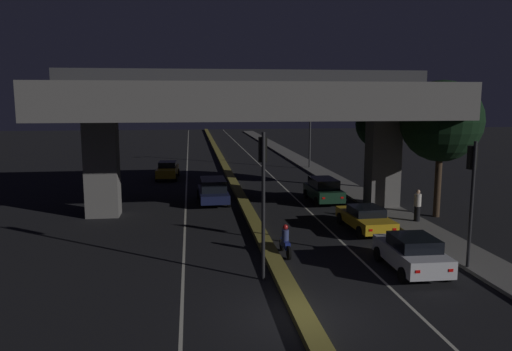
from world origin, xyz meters
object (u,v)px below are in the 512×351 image
(traffic_light_left_of_median, at_px, (263,181))
(pedestrian_on_sidewalk, at_px, (417,205))
(traffic_light_right_of_median, at_px, (472,183))
(motorcycle_blue_filtering_near, at_px, (285,242))
(street_lamp, at_px, (307,124))
(car_taxi_yellow_second_oncoming, at_px, (168,170))
(car_dark_green_third, at_px, (323,190))
(car_white_lead, at_px, (412,253))
(car_dark_blue_lead_oncoming, at_px, (213,190))
(car_taxi_yellow_second, at_px, (365,218))

(traffic_light_left_of_median, bearing_deg, pedestrian_on_sidewalk, 37.27)
(traffic_light_right_of_median, xyz_separation_m, motorcycle_blue_filtering_near, (-7.07, 2.85, -3.02))
(street_lamp, xyz_separation_m, car_taxi_yellow_second_oncoming, (-13.60, -4.42, -3.70))
(car_dark_green_third, bearing_deg, street_lamp, -10.50)
(traffic_light_left_of_median, relative_size, pedestrian_on_sidewalk, 3.20)
(traffic_light_left_of_median, height_order, street_lamp, street_lamp)
(street_lamp, height_order, pedestrian_on_sidewalk, street_lamp)
(traffic_light_right_of_median, relative_size, car_white_lead, 1.29)
(car_taxi_yellow_second_oncoming, relative_size, motorcycle_blue_filtering_near, 2.46)
(car_white_lead, distance_m, motorcycle_blue_filtering_near, 5.46)
(street_lamp, height_order, car_dark_green_third, street_lamp)
(car_dark_blue_lead_oncoming, distance_m, pedestrian_on_sidewalk, 13.26)
(traffic_light_left_of_median, height_order, car_dark_green_third, traffic_light_left_of_median)
(car_dark_blue_lead_oncoming, height_order, pedestrian_on_sidewalk, pedestrian_on_sidewalk)
(car_taxi_yellow_second, xyz_separation_m, car_taxi_yellow_second_oncoming, (-11.24, 19.19, 0.07))
(street_lamp, bearing_deg, car_white_lead, -95.08)
(car_white_lead, xyz_separation_m, car_taxi_yellow_second_oncoming, (-10.93, 25.54, -0.02))
(traffic_light_right_of_median, distance_m, car_white_lead, 3.68)
(traffic_light_left_of_median, bearing_deg, car_dark_green_third, 66.07)
(pedestrian_on_sidewalk, bearing_deg, car_taxi_yellow_second, -162.76)
(traffic_light_right_of_median, xyz_separation_m, car_taxi_yellow_second_oncoming, (-13.27, 25.65, -2.86))
(traffic_light_right_of_median, xyz_separation_m, car_dark_green_third, (-2.31, 13.95, -2.76))
(car_dark_blue_lead_oncoming, height_order, motorcycle_blue_filtering_near, car_dark_blue_lead_oncoming)
(traffic_light_right_of_median, relative_size, pedestrian_on_sidewalk, 2.96)
(car_taxi_yellow_second, distance_m, car_dark_blue_lead_oncoming, 11.29)
(traffic_light_left_of_median, relative_size, car_taxi_yellow_second_oncoming, 1.23)
(car_white_lead, xyz_separation_m, motorcycle_blue_filtering_near, (-4.73, 2.73, -0.18))
(traffic_light_right_of_median, bearing_deg, car_taxi_yellow_second, 107.45)
(car_taxi_yellow_second_oncoming, bearing_deg, street_lamp, 110.33)
(car_dark_blue_lead_oncoming, bearing_deg, car_taxi_yellow_second, 41.87)
(car_taxi_yellow_second_oncoming, xyz_separation_m, pedestrian_on_sidewalk, (14.66, -18.13, 0.28))
(car_dark_blue_lead_oncoming, xyz_separation_m, motorcycle_blue_filtering_near, (2.70, -11.84, -0.27))
(traffic_light_left_of_median, relative_size, traffic_light_right_of_median, 1.08)
(car_white_lead, distance_m, car_taxi_yellow_second, 6.35)
(car_taxi_yellow_second, relative_size, pedestrian_on_sidewalk, 2.55)
(car_taxi_yellow_second, xyz_separation_m, motorcycle_blue_filtering_near, (-5.04, -3.62, -0.09))
(car_dark_green_third, relative_size, car_taxi_yellow_second_oncoming, 0.93)
(car_taxi_yellow_second, bearing_deg, motorcycle_blue_filtering_near, 123.46)
(traffic_light_left_of_median, distance_m, street_lamp, 31.36)
(traffic_light_right_of_median, relative_size, car_taxi_yellow_second_oncoming, 1.13)
(traffic_light_left_of_median, distance_m, car_taxi_yellow_second, 9.70)
(car_dark_blue_lead_oncoming, relative_size, car_taxi_yellow_second_oncoming, 1.00)
(traffic_light_right_of_median, relative_size, car_dark_green_third, 1.22)
(traffic_light_right_of_median, height_order, car_white_lead, traffic_light_right_of_median)
(traffic_light_left_of_median, xyz_separation_m, motorcycle_blue_filtering_near, (1.44, 2.85, -3.30))
(car_taxi_yellow_second_oncoming, distance_m, pedestrian_on_sidewalk, 23.32)
(car_taxi_yellow_second_oncoming, height_order, motorcycle_blue_filtering_near, car_taxi_yellow_second_oncoming)
(car_taxi_yellow_second_oncoming, xyz_separation_m, motorcycle_blue_filtering_near, (6.20, -22.81, -0.16))
(street_lamp, bearing_deg, motorcycle_blue_filtering_near, -105.19)
(car_dark_blue_lead_oncoming, bearing_deg, car_taxi_yellow_second_oncoming, -163.69)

